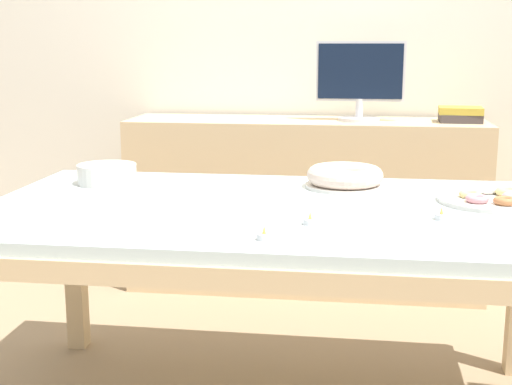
{
  "coord_description": "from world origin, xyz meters",
  "views": [
    {
      "loc": [
        0.24,
        -2.14,
        1.22
      ],
      "look_at": [
        -0.05,
        -0.09,
        0.79
      ],
      "focal_mm": 50.0,
      "sensor_mm": 36.0,
      "label": 1
    }
  ],
  "objects_px": {
    "tealight_right_edge": "(441,216)",
    "tealight_near_front": "(310,221)",
    "pastry_platter": "(495,198)",
    "plate_stack": "(107,174)",
    "book_stack": "(460,114)",
    "tealight_near_cakes": "(264,236)",
    "cake_chocolate_round": "(345,177)",
    "computer_monitor": "(360,81)"
  },
  "relations": [
    {
      "from": "pastry_platter",
      "to": "tealight_near_front",
      "type": "bearing_deg",
      "value": -146.97
    },
    {
      "from": "pastry_platter",
      "to": "plate_stack",
      "type": "distance_m",
      "value": 1.33
    },
    {
      "from": "pastry_platter",
      "to": "plate_stack",
      "type": "xyz_separation_m",
      "value": [
        -1.32,
        0.13,
        0.02
      ]
    },
    {
      "from": "tealight_right_edge",
      "to": "plate_stack",
      "type": "bearing_deg",
      "value": 161.38
    },
    {
      "from": "tealight_right_edge",
      "to": "tealight_near_front",
      "type": "xyz_separation_m",
      "value": [
        -0.37,
        -0.11,
        0.0
      ]
    },
    {
      "from": "computer_monitor",
      "to": "book_stack",
      "type": "distance_m",
      "value": 0.5
    },
    {
      "from": "book_stack",
      "to": "tealight_near_front",
      "type": "distance_m",
      "value": 1.68
    },
    {
      "from": "pastry_platter",
      "to": "tealight_right_edge",
      "type": "bearing_deg",
      "value": -127.14
    },
    {
      "from": "cake_chocolate_round",
      "to": "plate_stack",
      "type": "bearing_deg",
      "value": -176.94
    },
    {
      "from": "computer_monitor",
      "to": "plate_stack",
      "type": "distance_m",
      "value": 1.42
    },
    {
      "from": "pastry_platter",
      "to": "tealight_near_cakes",
      "type": "xyz_separation_m",
      "value": [
        -0.67,
        -0.54,
        -0.0
      ]
    },
    {
      "from": "cake_chocolate_round",
      "to": "pastry_platter",
      "type": "xyz_separation_m",
      "value": [
        0.48,
        -0.17,
        -0.02
      ]
    },
    {
      "from": "pastry_platter",
      "to": "computer_monitor",
      "type": "bearing_deg",
      "value": 109.76
    },
    {
      "from": "pastry_platter",
      "to": "tealight_near_cakes",
      "type": "height_order",
      "value": "pastry_platter"
    },
    {
      "from": "tealight_right_edge",
      "to": "tealight_near_front",
      "type": "distance_m",
      "value": 0.38
    },
    {
      "from": "pastry_platter",
      "to": "tealight_near_cakes",
      "type": "distance_m",
      "value": 0.86
    },
    {
      "from": "plate_stack",
      "to": "tealight_near_front",
      "type": "height_order",
      "value": "plate_stack"
    },
    {
      "from": "book_stack",
      "to": "pastry_platter",
      "type": "distance_m",
      "value": 1.21
    },
    {
      "from": "book_stack",
      "to": "cake_chocolate_round",
      "type": "height_order",
      "value": "book_stack"
    },
    {
      "from": "plate_stack",
      "to": "book_stack",
      "type": "bearing_deg",
      "value": 38.02
    },
    {
      "from": "pastry_platter",
      "to": "plate_stack",
      "type": "bearing_deg",
      "value": 174.55
    },
    {
      "from": "computer_monitor",
      "to": "tealight_near_cakes",
      "type": "relative_size",
      "value": 10.6
    },
    {
      "from": "cake_chocolate_round",
      "to": "tealight_right_edge",
      "type": "relative_size",
      "value": 6.89
    },
    {
      "from": "tealight_right_edge",
      "to": "book_stack",
      "type": "bearing_deg",
      "value": 80.63
    },
    {
      "from": "tealight_right_edge",
      "to": "tealight_near_cakes",
      "type": "distance_m",
      "value": 0.55
    },
    {
      "from": "computer_monitor",
      "to": "plate_stack",
      "type": "bearing_deg",
      "value": -129.88
    },
    {
      "from": "book_stack",
      "to": "computer_monitor",
      "type": "bearing_deg",
      "value": -179.83
    },
    {
      "from": "computer_monitor",
      "to": "cake_chocolate_round",
      "type": "distance_m",
      "value": 1.06
    },
    {
      "from": "book_stack",
      "to": "tealight_near_cakes",
      "type": "relative_size",
      "value": 5.25
    },
    {
      "from": "book_stack",
      "to": "pastry_platter",
      "type": "relative_size",
      "value": 0.6
    },
    {
      "from": "book_stack",
      "to": "pastry_platter",
      "type": "xyz_separation_m",
      "value": [
        -0.05,
        -1.2,
        -0.15
      ]
    },
    {
      "from": "tealight_near_front",
      "to": "computer_monitor",
      "type": "bearing_deg",
      "value": 85.18
    },
    {
      "from": "pastry_platter",
      "to": "tealight_near_cakes",
      "type": "relative_size",
      "value": 8.78
    },
    {
      "from": "book_stack",
      "to": "tealight_right_edge",
      "type": "bearing_deg",
      "value": -99.37
    },
    {
      "from": "book_stack",
      "to": "plate_stack",
      "type": "bearing_deg",
      "value": -141.98
    },
    {
      "from": "pastry_platter",
      "to": "tealight_right_edge",
      "type": "xyz_separation_m",
      "value": [
        -0.19,
        -0.25,
        -0.0
      ]
    },
    {
      "from": "computer_monitor",
      "to": "pastry_platter",
      "type": "distance_m",
      "value": 1.3
    },
    {
      "from": "cake_chocolate_round",
      "to": "tealight_near_front",
      "type": "xyz_separation_m",
      "value": [
        -0.09,
        -0.54,
        -0.03
      ]
    },
    {
      "from": "pastry_platter",
      "to": "tealight_right_edge",
      "type": "relative_size",
      "value": 8.78
    },
    {
      "from": "computer_monitor",
      "to": "tealight_near_front",
      "type": "distance_m",
      "value": 1.59
    },
    {
      "from": "pastry_platter",
      "to": "tealight_near_front",
      "type": "height_order",
      "value": "pastry_platter"
    },
    {
      "from": "tealight_near_cakes",
      "to": "tealight_near_front",
      "type": "relative_size",
      "value": 1.0
    }
  ]
}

